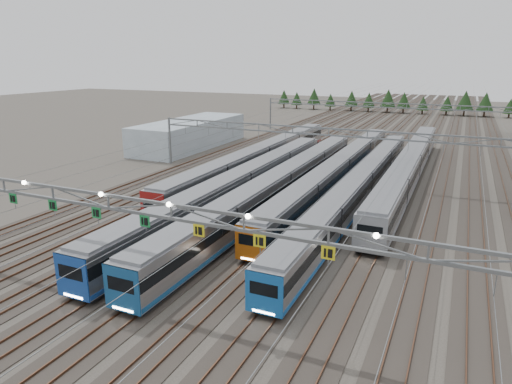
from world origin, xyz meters
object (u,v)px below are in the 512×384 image
at_px(train_e, 361,185).
at_px(train_a, 261,158).
at_px(gantry_near, 170,215).
at_px(gantry_far, 381,109).
at_px(train_c, 279,186).
at_px(west_shed, 190,134).
at_px(train_b, 240,186).
at_px(train_f, 409,167).
at_px(train_d, 339,170).
at_px(gantry_mid, 328,138).

bearing_deg(train_e, train_a, 153.22).
height_order(gantry_near, gantry_far, gantry_near).
distance_m(train_c, gantry_near, 26.89).
distance_m(gantry_near, west_shed, 64.75).
height_order(train_b, train_f, train_f).
xyz_separation_m(train_a, train_b, (4.50, -16.60, -0.01)).
relative_size(gantry_near, west_shed, 1.88).
bearing_deg(train_e, train_b, -150.91).
bearing_deg(train_e, gantry_far, 97.23).
bearing_deg(gantry_far, train_f, -74.58).
height_order(train_d, gantry_far, gantry_far).
distance_m(train_a, train_b, 17.20).
height_order(train_e, west_shed, west_shed).
distance_m(train_a, train_e, 20.16).
bearing_deg(train_c, train_a, 121.59).
bearing_deg(gantry_near, train_f, 75.71).
distance_m(train_b, gantry_near, 25.76).
bearing_deg(train_a, gantry_far, 75.70).
distance_m(train_d, gantry_far, 46.85).
height_order(train_a, west_shed, west_shed).
relative_size(train_b, train_e, 0.88).
height_order(train_a, gantry_mid, gantry_mid).
bearing_deg(train_d, train_e, -55.74).
relative_size(train_c, west_shed, 1.96).
bearing_deg(train_c, west_shed, 137.23).
bearing_deg(train_b, west_shed, 130.91).
bearing_deg(west_shed, train_d, -25.11).
bearing_deg(gantry_far, gantry_mid, -90.00).
distance_m(gantry_mid, gantry_far, 45.00).
xyz_separation_m(train_d, gantry_far, (-2.25, 46.61, 4.25)).
relative_size(train_a, west_shed, 1.90).
height_order(gantry_mid, west_shed, gantry_mid).
distance_m(train_e, gantry_far, 53.81).
height_order(gantry_far, west_shed, gantry_far).
bearing_deg(gantry_near, gantry_mid, 89.93).
bearing_deg(train_b, train_f, 47.93).
bearing_deg(gantry_mid, train_b, -113.23).
bearing_deg(train_a, gantry_mid, -4.44).
bearing_deg(gantry_far, train_e, -82.77).
relative_size(train_f, gantry_near, 1.08).
distance_m(gantry_near, gantry_mid, 40.12).
xyz_separation_m(train_c, train_d, (4.50, 12.16, -0.10)).
bearing_deg(gantry_near, west_shed, 121.19).
bearing_deg(train_e, gantry_mid, 129.42).
relative_size(train_b, train_c, 0.94).
xyz_separation_m(train_e, west_shed, (-40.25, 23.36, 0.64)).
bearing_deg(train_a, train_c, -58.41).
distance_m(train_d, gantry_mid, 5.07).
height_order(gantry_near, gantry_mid, gantry_near).
xyz_separation_m(train_e, train_f, (4.50, 12.43, 0.19)).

